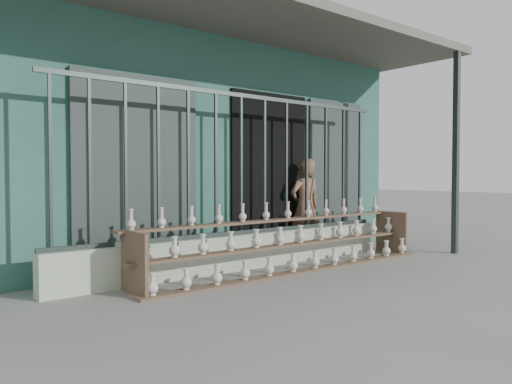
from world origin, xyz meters
TOP-DOWN VIEW (x-y plane):
  - ground at (0.00, 0.00)m, footprint 60.00×60.00m
  - workshop_building at (0.00, 4.23)m, footprint 7.40×6.60m
  - parapet_wall at (0.00, 1.30)m, footprint 5.00×0.20m
  - security_fence at (-0.00, 1.30)m, footprint 5.00×0.04m
  - shelf_rack at (0.48, 0.89)m, footprint 4.50×0.68m
  - elderly_woman at (1.43, 1.58)m, footprint 0.56×0.40m

SIDE VIEW (x-z plane):
  - ground at x=0.00m, z-range 0.00..0.00m
  - parapet_wall at x=0.00m, z-range 0.00..0.45m
  - shelf_rack at x=0.48m, z-range -0.07..0.79m
  - elderly_woman at x=1.43m, z-range 0.00..1.45m
  - security_fence at x=0.00m, z-range 0.45..2.25m
  - workshop_building at x=0.00m, z-range 0.02..3.23m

